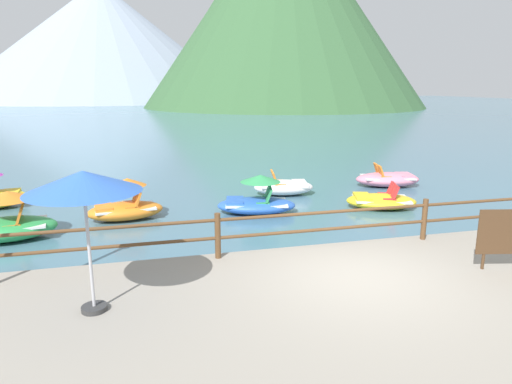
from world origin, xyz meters
name	(u,v)px	position (x,y,z in m)	size (l,w,h in m)	color
ground_plane	(179,124)	(0.00, 40.00, 0.00)	(200.00, 200.00, 0.00)	#477084
promenade_dock	(429,352)	(0.00, -2.20, 0.20)	(28.00, 8.00, 0.40)	gray
dock_railing	(327,222)	(0.00, 1.55, 0.98)	(23.92, 0.12, 0.95)	brown
sign_board	(508,233)	(2.87, -0.35, 1.13)	(1.16, 0.29, 1.19)	silver
beach_umbrella	(83,184)	(-4.64, -0.18, 2.45)	(1.70, 1.70, 2.24)	#B2B2B7
pedal_boat_0	(257,201)	(-0.45, 5.97, 0.39)	(2.63, 1.78, 1.20)	blue
pedal_boat_2	(6,224)	(-7.24, 5.08, 0.43)	(2.59, 1.69, 1.27)	green
pedal_boat_3	(388,179)	(5.44, 8.41, 0.28)	(2.68, 1.81, 0.87)	pink
pedal_boat_4	(125,206)	(-4.35, 6.24, 0.40)	(2.30, 1.40, 1.23)	orange
pedal_boat_5	(381,201)	(3.56, 5.56, 0.24)	(2.51, 1.94, 0.80)	yellow
pedal_boat_6	(284,187)	(1.10, 8.08, 0.28)	(2.32, 1.61, 0.86)	white
cliff_headland	(274,12)	(20.00, 74.41, 16.32)	(49.56, 49.56, 34.78)	#386038
distant_peak	(103,42)	(-12.06, 118.60, 14.33)	(73.58, 73.58, 28.66)	#93A3B7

